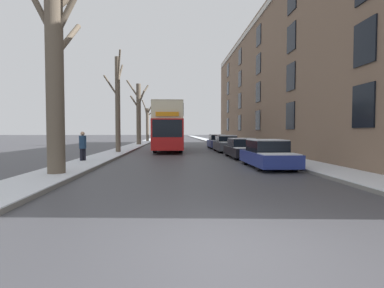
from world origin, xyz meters
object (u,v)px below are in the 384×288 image
at_px(bare_tree_left_3, 148,122).
at_px(parked_car_1, 242,149).
at_px(bare_tree_left_2, 139,112).
at_px(parked_car_0, 268,155).
at_px(bare_tree_left_0, 57,64).
at_px(parked_car_2, 226,144).
at_px(bare_tree_left_1, 118,103).
at_px(pedestrian_left_sidewalk, 83,146).
at_px(oncoming_van, 166,134).
at_px(parked_car_3, 217,142).
at_px(double_decker_bus, 169,125).

relative_size(bare_tree_left_3, parked_car_1, 1.56).
bearing_deg(bare_tree_left_2, bare_tree_left_3, 90.06).
bearing_deg(parked_car_0, bare_tree_left_2, 110.84).
xyz_separation_m(bare_tree_left_0, parked_car_2, (9.07, 14.11, -3.68)).
height_order(bare_tree_left_1, parked_car_2, bare_tree_left_1).
bearing_deg(pedestrian_left_sidewalk, bare_tree_left_1, -147.08).
relative_size(bare_tree_left_1, bare_tree_left_3, 1.11).
xyz_separation_m(bare_tree_left_2, parked_car_2, (9.00, -12.08, -3.54)).
bearing_deg(parked_car_2, oncoming_van, 103.48).
distance_m(bare_tree_left_2, bare_tree_left_3, 13.59).
bearing_deg(oncoming_van, parked_car_3, -72.98).
bearing_deg(bare_tree_left_0, oncoming_van, 85.29).
bearing_deg(bare_tree_left_0, parked_car_0, 15.61).
xyz_separation_m(bare_tree_left_0, oncoming_van, (3.19, 38.66, -3.03)).
bearing_deg(parked_car_3, bare_tree_left_0, -115.02).
xyz_separation_m(parked_car_2, pedestrian_left_sidewalk, (-9.64, -9.08, 0.29)).
bearing_deg(bare_tree_left_0, parked_car_2, 57.27).
relative_size(parked_car_1, parked_car_3, 1.06).
bearing_deg(bare_tree_left_2, parked_car_2, -53.29).
distance_m(parked_car_1, oncoming_van, 31.14).
height_order(parked_car_2, pedestrian_left_sidewalk, pedestrian_left_sidewalk).
xyz_separation_m(bare_tree_left_3, double_decker_bus, (3.94, -23.43, -1.10)).
height_order(bare_tree_left_3, parked_car_2, bare_tree_left_3).
relative_size(bare_tree_left_2, parked_car_0, 1.90).
height_order(parked_car_1, oncoming_van, oncoming_van).
height_order(parked_car_0, parked_car_3, parked_car_3).
relative_size(oncoming_van, pedestrian_left_sidewalk, 2.88).
bearing_deg(bare_tree_left_1, oncoming_van, 83.23).
bearing_deg(double_decker_bus, bare_tree_left_0, -103.74).
relative_size(bare_tree_left_1, parked_car_0, 1.79).
height_order(double_decker_bus, parked_car_2, double_decker_bus).
xyz_separation_m(bare_tree_left_2, oncoming_van, (3.12, 12.47, -2.89)).
relative_size(parked_car_0, oncoming_van, 0.86).
relative_size(bare_tree_left_2, double_decker_bus, 0.72).
height_order(bare_tree_left_2, parked_car_2, bare_tree_left_2).
distance_m(bare_tree_left_3, parked_car_1, 33.05).
distance_m(bare_tree_left_2, pedestrian_left_sidewalk, 21.41).
xyz_separation_m(double_decker_bus, pedestrian_left_sidewalk, (-4.56, -11.29, -1.40)).
distance_m(parked_car_3, oncoming_van, 20.12).
bearing_deg(parked_car_2, bare_tree_left_0, -122.73).
xyz_separation_m(bare_tree_left_0, parked_car_3, (9.07, 19.44, -3.68)).
relative_size(bare_tree_left_0, parked_car_1, 1.94).
distance_m(parked_car_2, parked_car_3, 5.32).
relative_size(parked_car_2, oncoming_van, 0.86).
xyz_separation_m(bare_tree_left_0, bare_tree_left_1, (0.05, 12.22, -0.30)).
bearing_deg(bare_tree_left_0, double_decker_bus, 76.26).
bearing_deg(bare_tree_left_3, pedestrian_left_sidewalk, -91.03).
bearing_deg(parked_car_0, parked_car_1, 90.00).
distance_m(parked_car_1, parked_car_2, 6.02).
distance_m(bare_tree_left_3, double_decker_bus, 23.79).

